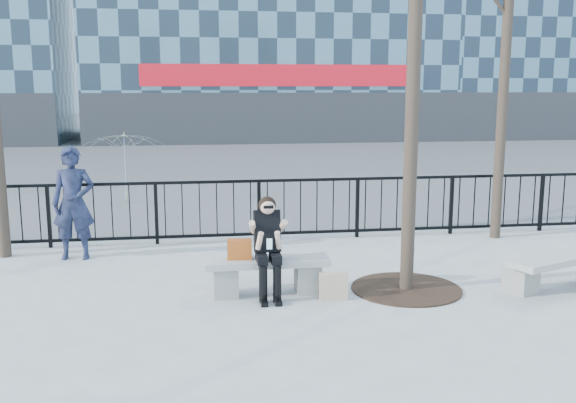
{
  "coord_description": "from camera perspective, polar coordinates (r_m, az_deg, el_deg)",
  "views": [
    {
      "loc": [
        -0.91,
        -8.17,
        2.75
      ],
      "look_at": [
        0.4,
        0.8,
        1.1
      ],
      "focal_mm": 40.0,
      "sensor_mm": 36.0,
      "label": 1
    }
  ],
  "objects": [
    {
      "name": "railing",
      "position": [
        11.42,
        -3.59,
        -0.8
      ],
      "size": [
        14.0,
        0.06,
        1.1
      ],
      "color": "black",
      "rests_on": "ground"
    },
    {
      "name": "vendor_umbrella",
      "position": [
        15.55,
        -14.29,
        2.96
      ],
      "size": [
        2.11,
        2.14,
        1.69
      ],
      "primitive_type": "imported",
      "rotation": [
        0.0,
        0.0,
        -0.15
      ],
      "color": "gold",
      "rests_on": "ground"
    },
    {
      "name": "ground",
      "position": [
        8.67,
        -1.87,
        -8.18
      ],
      "size": [
        120.0,
        120.0,
        0.0
      ],
      "primitive_type": "plane",
      "color": "gray",
      "rests_on": "ground"
    },
    {
      "name": "standing_man",
      "position": [
        10.72,
        -18.53,
        -0.14
      ],
      "size": [
        0.67,
        0.45,
        1.81
      ],
      "primitive_type": "imported",
      "rotation": [
        0.0,
        0.0,
        -0.03
      ],
      "color": "black",
      "rests_on": "ground"
    },
    {
      "name": "seated_woman",
      "position": [
        8.33,
        -1.77,
        -4.15
      ],
      "size": [
        0.5,
        0.64,
        1.34
      ],
      "color": "black",
      "rests_on": "ground"
    },
    {
      "name": "street_surface",
      "position": [
        23.35,
        -6.04,
        3.5
      ],
      "size": [
        60.0,
        23.0,
        0.01
      ],
      "primitive_type": "cube",
      "color": "#474747",
      "rests_on": "ground"
    },
    {
      "name": "bench_main",
      "position": [
        8.58,
        -1.88,
        -6.28
      ],
      "size": [
        1.65,
        0.46,
        0.49
      ],
      "color": "gray",
      "rests_on": "ground"
    },
    {
      "name": "shopping_bag",
      "position": [
        8.41,
        4.05,
        -7.54
      ],
      "size": [
        0.38,
        0.16,
        0.35
      ],
      "primitive_type": "cube",
      "rotation": [
        0.0,
        0.0,
        -0.08
      ],
      "color": "#D0B393",
      "rests_on": "ground"
    },
    {
      "name": "tree_grate",
      "position": [
        8.98,
        10.46,
        -7.62
      ],
      "size": [
        1.5,
        1.5,
        0.02
      ],
      "primitive_type": "cylinder",
      "color": "black",
      "rests_on": "ground"
    },
    {
      "name": "bench_second",
      "position": [
        9.46,
        22.98,
        -5.54
      ],
      "size": [
        1.64,
        0.46,
        0.49
      ],
      "rotation": [
        0.0,
        0.0,
        0.38
      ],
      "color": "gray",
      "rests_on": "ground"
    },
    {
      "name": "handbag",
      "position": [
        8.48,
        -4.33,
        -4.25
      ],
      "size": [
        0.33,
        0.17,
        0.26
      ],
      "primitive_type": "cube",
      "rotation": [
        0.0,
        0.0,
        -0.07
      ],
      "color": "#AE4915",
      "rests_on": "bench_main"
    }
  ]
}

